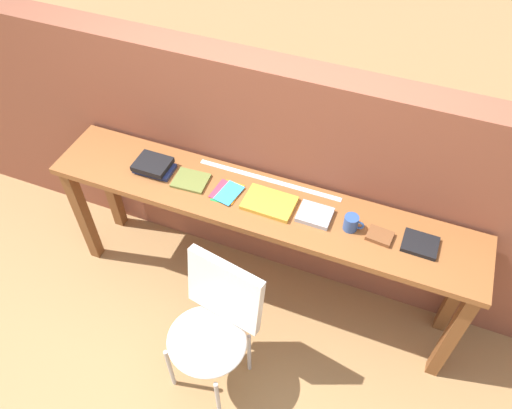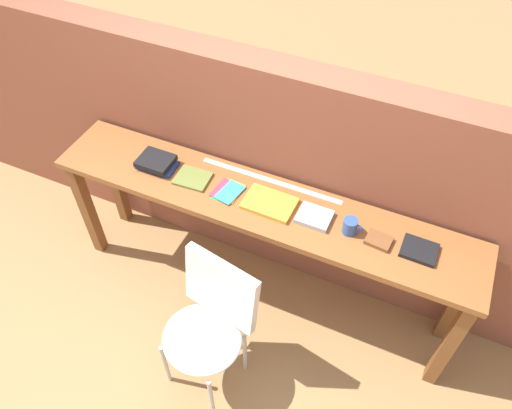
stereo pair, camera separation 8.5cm
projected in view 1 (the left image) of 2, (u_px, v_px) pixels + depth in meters
name	position (u px, v px, depth m)	size (l,w,h in m)	color
ground_plane	(242.00, 324.00, 3.24)	(40.00, 40.00, 0.00)	#9E7547
brick_wall_back	(279.00, 175.00, 3.06)	(6.00, 0.20, 1.54)	brown
sideboard	(259.00, 217.00, 2.87)	(2.50, 0.44, 0.88)	brown
chair_white_moulded	(213.00, 324.00, 2.65)	(0.52, 0.53, 0.89)	silver
book_stack_leftmost	(153.00, 166.00, 2.91)	(0.23, 0.17, 0.06)	navy
magazine_cycling	(191.00, 180.00, 2.86)	(0.19, 0.16, 0.02)	olive
pamphlet_pile_colourful	(226.00, 192.00, 2.81)	(0.17, 0.19, 0.01)	green
book_open_centre	(269.00, 203.00, 2.74)	(0.28, 0.19, 0.02)	gold
book_grey_hardcover	(315.00, 215.00, 2.68)	(0.18, 0.15, 0.03)	#9E9EA3
mug	(351.00, 223.00, 2.60)	(0.11, 0.08, 0.09)	#2D4C8C
leather_journal_brown	(380.00, 236.00, 2.59)	(0.13, 0.10, 0.02)	brown
book_repair_rightmost	(420.00, 244.00, 2.55)	(0.18, 0.15, 0.02)	black
ruler_metal_back_edge	(269.00, 180.00, 2.88)	(0.86, 0.03, 0.00)	silver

